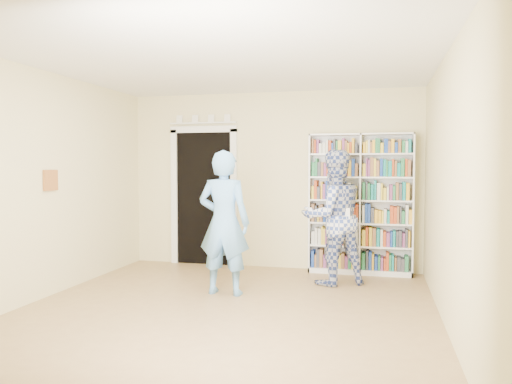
# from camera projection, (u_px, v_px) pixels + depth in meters

# --- Properties ---
(floor) EXTENTS (5.00, 5.00, 0.00)m
(floor) POSITION_uv_depth(u_px,v_px,m) (223.00, 313.00, 5.34)
(floor) COLOR olive
(floor) RESTS_ON ground
(ceiling) EXTENTS (5.00, 5.00, 0.00)m
(ceiling) POSITION_uv_depth(u_px,v_px,m) (222.00, 58.00, 5.20)
(ceiling) COLOR white
(ceiling) RESTS_ON wall_back
(wall_back) EXTENTS (4.50, 0.00, 4.50)m
(wall_back) POSITION_uv_depth(u_px,v_px,m) (272.00, 180.00, 7.69)
(wall_back) COLOR beige
(wall_back) RESTS_ON floor
(wall_left) EXTENTS (0.00, 5.00, 5.00)m
(wall_left) POSITION_uv_depth(u_px,v_px,m) (38.00, 185.00, 5.80)
(wall_left) COLOR beige
(wall_left) RESTS_ON floor
(wall_right) EXTENTS (0.00, 5.00, 5.00)m
(wall_right) POSITION_uv_depth(u_px,v_px,m) (449.00, 189.00, 4.73)
(wall_right) COLOR beige
(wall_right) RESTS_ON floor
(bookshelf) EXTENTS (1.48, 0.28, 2.04)m
(bookshelf) POSITION_uv_depth(u_px,v_px,m) (360.00, 203.00, 7.24)
(bookshelf) COLOR white
(bookshelf) RESTS_ON floor
(doorway) EXTENTS (1.10, 0.08, 2.43)m
(doorway) POSITION_uv_depth(u_px,v_px,m) (204.00, 191.00, 7.94)
(doorway) COLOR black
(doorway) RESTS_ON floor
(wall_art) EXTENTS (0.03, 0.25, 0.25)m
(wall_art) POSITION_uv_depth(u_px,v_px,m) (51.00, 180.00, 5.99)
(wall_art) COLOR brown
(wall_art) RESTS_ON wall_left
(man_blue) EXTENTS (0.65, 0.44, 1.76)m
(man_blue) POSITION_uv_depth(u_px,v_px,m) (224.00, 223.00, 6.08)
(man_blue) COLOR #64A1E0
(man_blue) RESTS_ON floor
(man_plaid) EXTENTS (1.09, 1.01, 1.78)m
(man_plaid) POSITION_uv_depth(u_px,v_px,m) (333.00, 217.00, 6.60)
(man_plaid) COLOR #2F4390
(man_plaid) RESTS_ON floor
(paper_sheet) EXTENTS (0.19, 0.03, 0.27)m
(paper_sheet) POSITION_uv_depth(u_px,v_px,m) (342.00, 218.00, 6.38)
(paper_sheet) COLOR white
(paper_sheet) RESTS_ON man_plaid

